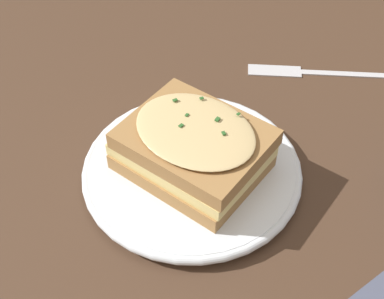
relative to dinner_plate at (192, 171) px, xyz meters
name	(u,v)px	position (x,y,z in m)	size (l,w,h in m)	color
ground_plane	(224,190)	(-0.03, -0.03, -0.01)	(2.40, 2.40, 0.00)	#473021
dinner_plate	(192,171)	(0.00, 0.00, 0.00)	(0.23, 0.23, 0.02)	white
sandwich	(193,148)	(0.00, 0.00, 0.03)	(0.18, 0.17, 0.06)	#A37542
fork	(301,71)	(0.13, -0.18, -0.01)	(0.08, 0.18, 0.00)	silver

